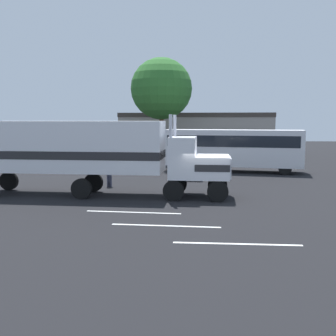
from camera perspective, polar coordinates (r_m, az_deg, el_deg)
The scene contains 10 objects.
ground_plane at distance 22.06m, azimuth 5.47°, elevation -4.33°, with size 120.00×120.00×0.00m, color black.
lane_stripe_near at distance 18.92m, azimuth -4.86°, elevation -6.17°, with size 4.40×0.16×0.01m, color silver.
lane_stripe_mid at distance 16.54m, azimuth -0.32°, elevation -8.06°, with size 4.40×0.16×0.01m, color silver.
lane_stripe_far at distance 14.42m, azimuth 9.60°, elevation -10.39°, with size 4.40×0.16×0.01m, color silver.
semi_truck at distance 23.17m, azimuth -10.95°, elevation 2.42°, with size 14.23×2.95×4.50m.
person_bystander at distance 26.09m, azimuth -8.17°, elevation -0.65°, with size 0.38×0.48×1.63m.
parked_bus at distance 33.62m, azimuth 9.02°, elevation 3.00°, with size 11.26×4.18×3.40m.
parked_car at distance 36.40m, azimuth -10.23°, elevation 1.28°, with size 4.49×2.03×1.57m.
tree_left at distance 41.89m, azimuth -0.93°, elevation 10.97°, with size 6.18×6.18×10.39m.
building_backdrop at distance 49.36m, azimuth 3.94°, elevation 5.00°, with size 17.93×6.47×4.99m.
Camera 1 is at (-0.09, -21.65, 4.25)m, focal length 43.76 mm.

